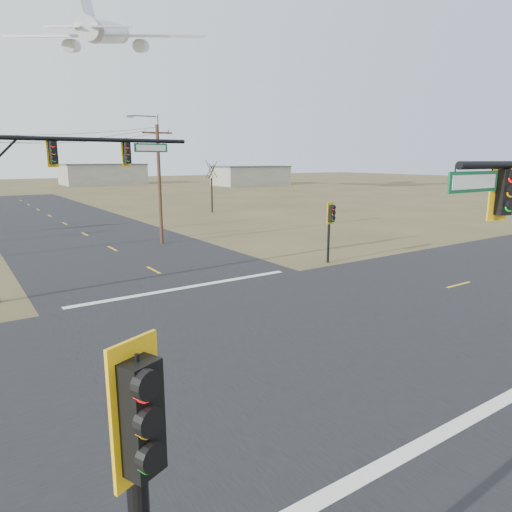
{
  "coord_description": "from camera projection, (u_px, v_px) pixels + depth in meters",
  "views": [
    {
      "loc": [
        -9.63,
        -13.1,
        6.45
      ],
      "look_at": [
        -0.11,
        1.0,
        2.83
      ],
      "focal_mm": 32.0,
      "sensor_mm": 36.0,
      "label": 1
    }
  ],
  "objects": [
    {
      "name": "ground",
      "position": [
        273.0,
        333.0,
        17.23
      ],
      "size": [
        320.0,
        320.0,
        0.0
      ],
      "primitive_type": "plane",
      "color": "brown",
      "rests_on": "ground"
    },
    {
      "name": "stop_bar_far",
      "position": [
        187.0,
        287.0,
        23.31
      ],
      "size": [
        12.0,
        0.4,
        0.01
      ],
      "primitive_type": "cube",
      "color": "silver",
      "rests_on": "road_ns"
    },
    {
      "name": "pedestal_signal_sw",
      "position": [
        142.0,
        486.0,
        4.15
      ],
      "size": [
        0.67,
        0.6,
        4.97
      ],
      "rotation": [
        0.0,
        0.0,
        0.4
      ],
      "color": "black",
      "rests_on": "ground"
    },
    {
      "name": "pedestal_signal_ne",
      "position": [
        331.0,
        218.0,
        28.34
      ],
      "size": [
        0.6,
        0.51,
        3.85
      ],
      "rotation": [
        0.0,
        0.0,
        0.1
      ],
      "color": "black",
      "rests_on": "ground"
    },
    {
      "name": "streetlight_a",
      "position": [
        157.0,
        166.0,
        42.36
      ],
      "size": [
        2.92,
        0.39,
        10.45
      ],
      "rotation": [
        0.0,
        0.0,
        -0.25
      ],
      "color": "slate",
      "rests_on": "ground"
    },
    {
      "name": "warehouse_right",
      "position": [
        251.0,
        176.0,
        115.78
      ],
      "size": [
        18.0,
        10.0,
        4.5
      ],
      "primitive_type": "cube",
      "color": "#A09C8E",
      "rests_on": "ground"
    },
    {
      "name": "utility_pole_near",
      "position": [
        159.0,
        183.0,
        34.62
      ],
      "size": [
        2.17,
        0.56,
        8.97
      ],
      "rotation": [
        0.0,
        0.0,
        -0.2
      ],
      "color": "#4B2E20",
      "rests_on": "ground"
    },
    {
      "name": "warehouse_mid",
      "position": [
        103.0,
        175.0,
        119.57
      ],
      "size": [
        20.0,
        12.0,
        5.0
      ],
      "primitive_type": "cube",
      "color": "#A09C8E",
      "rests_on": "ground"
    },
    {
      "name": "jet_airliner",
      "position": [
        106.0,
        32.0,
        72.03
      ],
      "size": [
        28.56,
        28.92,
        13.24
      ],
      "rotation": [
        0.0,
        -0.23,
        0.98
      ],
      "color": "silver"
    },
    {
      "name": "mast_arm_far",
      "position": [
        50.0,
        175.0,
        21.29
      ],
      "size": [
        9.85,
        0.58,
        7.98
      ],
      "rotation": [
        0.0,
        0.0,
        0.38
      ],
      "color": "black",
      "rests_on": "ground"
    },
    {
      "name": "stop_bar_near",
      "position": [
        454.0,
        427.0,
        11.15
      ],
      "size": [
        12.0,
        0.4,
        0.01
      ],
      "primitive_type": "cube",
      "color": "silver",
      "rests_on": "road_ns"
    },
    {
      "name": "road_ns",
      "position": [
        273.0,
        333.0,
        17.23
      ],
      "size": [
        14.0,
        160.0,
        0.02
      ],
      "primitive_type": "cube",
      "color": "black",
      "rests_on": "ground"
    },
    {
      "name": "road_ew",
      "position": [
        273.0,
        333.0,
        17.23
      ],
      "size": [
        160.0,
        14.0,
        0.02
      ],
      "primitive_type": "cube",
      "color": "black",
      "rests_on": "ground"
    },
    {
      "name": "bare_tree_c",
      "position": [
        211.0,
        169.0,
        55.64
      ],
      "size": [
        3.51,
        3.51,
        6.75
      ],
      "rotation": [
        0.0,
        0.0,
        0.27
      ],
      "color": "black",
      "rests_on": "ground"
    }
  ]
}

